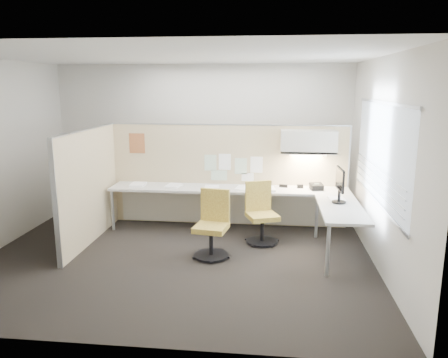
# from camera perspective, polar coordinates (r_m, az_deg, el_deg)

# --- Properties ---
(floor) EXTENTS (5.50, 4.50, 0.01)m
(floor) POSITION_cam_1_polar(r_m,az_deg,el_deg) (6.45, -5.93, -10.00)
(floor) COLOR black
(floor) RESTS_ON ground
(ceiling) EXTENTS (5.50, 4.50, 0.01)m
(ceiling) POSITION_cam_1_polar(r_m,az_deg,el_deg) (5.99, -6.55, 15.77)
(ceiling) COLOR white
(ceiling) RESTS_ON wall_back
(wall_back) EXTENTS (5.50, 0.02, 2.80)m
(wall_back) POSITION_cam_1_polar(r_m,az_deg,el_deg) (8.25, -2.86, 5.05)
(wall_back) COLOR beige
(wall_back) RESTS_ON ground
(wall_front) EXTENTS (5.50, 0.02, 2.80)m
(wall_front) POSITION_cam_1_polar(r_m,az_deg,el_deg) (3.95, -13.26, -3.17)
(wall_front) COLOR beige
(wall_front) RESTS_ON ground
(wall_right) EXTENTS (0.02, 4.50, 2.80)m
(wall_right) POSITION_cam_1_polar(r_m,az_deg,el_deg) (6.09, 19.94, 1.79)
(wall_right) COLOR beige
(wall_right) RESTS_ON ground
(window_pane) EXTENTS (0.01, 2.80, 1.30)m
(window_pane) POSITION_cam_1_polar(r_m,az_deg,el_deg) (6.06, 19.81, 3.19)
(window_pane) COLOR #8F9AA6
(window_pane) RESTS_ON wall_right
(partition_back) EXTENTS (4.10, 0.06, 1.75)m
(partition_back) POSITION_cam_1_polar(r_m,az_deg,el_deg) (7.63, 0.49, 0.48)
(partition_back) COLOR #C3AF87
(partition_back) RESTS_ON floor
(partition_left) EXTENTS (0.06, 2.20, 1.75)m
(partition_left) POSITION_cam_1_polar(r_m,az_deg,el_deg) (7.09, -17.16, -0.96)
(partition_left) COLOR #C3AF87
(partition_left) RESTS_ON floor
(desk) EXTENTS (4.00, 2.07, 0.73)m
(desk) POSITION_cam_1_polar(r_m,az_deg,el_deg) (7.20, 3.12, -2.48)
(desk) COLOR beige
(desk) RESTS_ON floor
(overhead_bin) EXTENTS (0.90, 0.36, 0.38)m
(overhead_bin) POSITION_cam_1_polar(r_m,az_deg,el_deg) (7.30, 10.97, 4.79)
(overhead_bin) COLOR beige
(overhead_bin) RESTS_ON partition_back
(task_light_strip) EXTENTS (0.60, 0.06, 0.02)m
(task_light_strip) POSITION_cam_1_polar(r_m,az_deg,el_deg) (7.33, 10.90, 3.16)
(task_light_strip) COLOR #FFEABF
(task_light_strip) RESTS_ON overhead_bin
(pinned_papers) EXTENTS (1.01, 0.00, 0.47)m
(pinned_papers) POSITION_cam_1_polar(r_m,az_deg,el_deg) (7.56, 1.07, 1.59)
(pinned_papers) COLOR #8CBF8C
(pinned_papers) RESTS_ON partition_back
(poster) EXTENTS (0.28, 0.00, 0.35)m
(poster) POSITION_cam_1_polar(r_m,az_deg,el_deg) (7.83, -11.30, 4.59)
(poster) COLOR orange
(poster) RESTS_ON partition_back
(chair_left) EXTENTS (0.51, 0.52, 0.95)m
(chair_left) POSITION_cam_1_polar(r_m,az_deg,el_deg) (6.28, -1.52, -6.19)
(chair_left) COLOR black
(chair_left) RESTS_ON floor
(chair_right) EXTENTS (0.56, 0.58, 0.94)m
(chair_right) POSITION_cam_1_polar(r_m,az_deg,el_deg) (6.85, 4.84, -4.70)
(chair_right) COLOR black
(chair_right) RESTS_ON floor
(monitor) EXTENTS (0.20, 0.49, 0.51)m
(monitor) POSITION_cam_1_polar(r_m,az_deg,el_deg) (6.55, 14.90, -0.53)
(monitor) COLOR black
(monitor) RESTS_ON desk
(phone) EXTENTS (0.24, 0.23, 0.12)m
(phone) POSITION_cam_1_polar(r_m,az_deg,el_deg) (7.34, 11.95, -0.99)
(phone) COLOR black
(phone) RESTS_ON desk
(stapler) EXTENTS (0.14, 0.06, 0.05)m
(stapler) POSITION_cam_1_polar(r_m,az_deg,el_deg) (7.43, 7.76, -0.90)
(stapler) COLOR black
(stapler) RESTS_ON desk
(tape_dispenser) EXTENTS (0.10, 0.07, 0.06)m
(tape_dispenser) POSITION_cam_1_polar(r_m,az_deg,el_deg) (7.42, 9.91, -0.95)
(tape_dispenser) COLOR black
(tape_dispenser) RESTS_ON desk
(coat_hook) EXTENTS (0.18, 0.41, 1.26)m
(coat_hook) POSITION_cam_1_polar(r_m,az_deg,el_deg) (6.41, -20.57, 2.49)
(coat_hook) COLOR silver
(coat_hook) RESTS_ON partition_left
(paper_stack_0) EXTENTS (0.24, 0.31, 0.03)m
(paper_stack_0) POSITION_cam_1_polar(r_m,az_deg,el_deg) (7.65, -11.15, -0.70)
(paper_stack_0) COLOR white
(paper_stack_0) RESTS_ON desk
(paper_stack_1) EXTENTS (0.28, 0.33, 0.02)m
(paper_stack_1) POSITION_cam_1_polar(r_m,az_deg,el_deg) (7.49, -6.58, -0.86)
(paper_stack_1) COLOR white
(paper_stack_1) RESTS_ON desk
(paper_stack_2) EXTENTS (0.25, 0.32, 0.04)m
(paper_stack_2) POSITION_cam_1_polar(r_m,az_deg,el_deg) (7.24, -1.64, -1.19)
(paper_stack_2) COLOR white
(paper_stack_2) RESTS_ON desk
(paper_stack_3) EXTENTS (0.28, 0.34, 0.01)m
(paper_stack_3) POSITION_cam_1_polar(r_m,az_deg,el_deg) (7.30, 2.51, -1.18)
(paper_stack_3) COLOR white
(paper_stack_3) RESTS_ON desk
(paper_stack_4) EXTENTS (0.27, 0.33, 0.03)m
(paper_stack_4) POSITION_cam_1_polar(r_m,az_deg,el_deg) (7.21, 5.73, -1.32)
(paper_stack_4) COLOR white
(paper_stack_4) RESTS_ON desk
(paper_stack_5) EXTENTS (0.26, 0.32, 0.02)m
(paper_stack_5) POSITION_cam_1_polar(r_m,az_deg,el_deg) (6.81, 14.49, -2.52)
(paper_stack_5) COLOR white
(paper_stack_5) RESTS_ON desk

